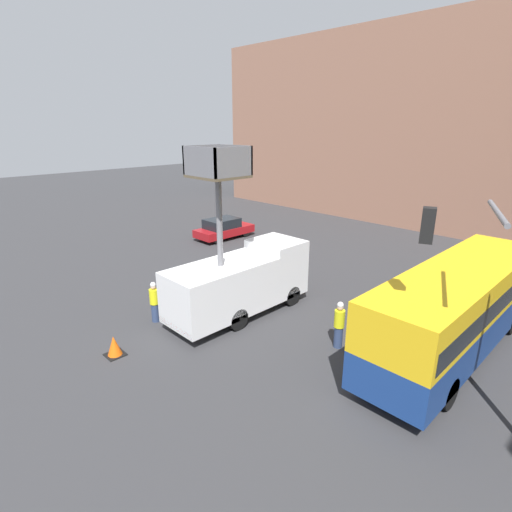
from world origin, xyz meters
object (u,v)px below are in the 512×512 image
(traffic_cone_near_truck, at_px, (114,346))
(parked_car_curbside, at_px, (224,228))
(road_worker_near_truck, at_px, (154,302))
(traffic_light_pole, at_px, (504,285))
(road_worker_directing, at_px, (339,325))
(utility_truck, at_px, (241,278))
(city_bus, at_px, (457,305))

(traffic_cone_near_truck, height_order, parked_car_curbside, parked_car_curbside)
(road_worker_near_truck, bearing_deg, traffic_cone_near_truck, 8.20)
(traffic_light_pole, bearing_deg, parked_car_curbside, 159.34)
(traffic_cone_near_truck, bearing_deg, road_worker_directing, 49.53)
(road_worker_near_truck, distance_m, road_worker_directing, 7.54)
(road_worker_near_truck, bearing_deg, utility_truck, 128.29)
(traffic_light_pole, height_order, traffic_cone_near_truck, traffic_light_pole)
(traffic_cone_near_truck, bearing_deg, traffic_light_pole, 27.88)
(road_worker_directing, xyz_separation_m, traffic_cone_near_truck, (-5.27, -6.18, -0.56))
(utility_truck, distance_m, city_bus, 8.32)
(parked_car_curbside, bearing_deg, city_bus, -12.79)
(utility_truck, relative_size, road_worker_directing, 3.91)
(traffic_light_pole, xyz_separation_m, parked_car_curbside, (-19.43, 7.33, -3.44))
(road_worker_near_truck, relative_size, parked_car_curbside, 0.41)
(traffic_light_pole, bearing_deg, utility_truck, 179.60)
(traffic_light_pole, bearing_deg, traffic_cone_near_truck, -152.12)
(city_bus, height_order, road_worker_directing, city_bus)
(city_bus, bearing_deg, parked_car_curbside, 57.82)
(road_worker_near_truck, height_order, parked_car_curbside, road_worker_near_truck)
(city_bus, xyz_separation_m, parked_car_curbside, (-17.47, 3.97, -1.15))
(road_worker_directing, bearing_deg, road_worker_near_truck, 50.03)
(parked_car_curbside, bearing_deg, road_worker_near_truck, -52.68)
(road_worker_directing, relative_size, parked_car_curbside, 0.42)
(traffic_light_pole, relative_size, traffic_cone_near_truck, 8.33)
(utility_truck, distance_m, traffic_cone_near_truck, 5.70)
(utility_truck, bearing_deg, road_worker_near_truck, -122.41)
(road_worker_near_truck, distance_m, parked_car_curbside, 13.00)
(city_bus, height_order, traffic_light_pole, traffic_light_pole)
(traffic_cone_near_truck, bearing_deg, city_bus, 46.60)
(road_worker_directing, bearing_deg, parked_car_curbside, -4.37)
(road_worker_near_truck, bearing_deg, city_bus, 104.30)
(traffic_light_pole, height_order, road_worker_directing, traffic_light_pole)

